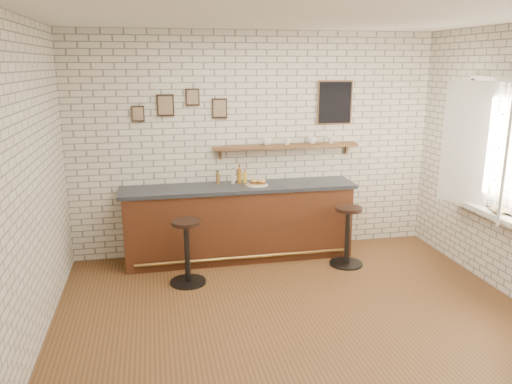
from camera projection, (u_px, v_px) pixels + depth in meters
ground at (295, 314)px, 5.28m from camera, size 5.00×5.00×0.00m
bar_counter at (239, 222)px, 6.71m from camera, size 3.10×0.65×1.01m
sandwich_plate at (257, 185)px, 6.59m from camera, size 0.28×0.28×0.01m
ciabatta_sandwich at (258, 182)px, 6.58m from camera, size 0.22×0.15×0.07m
potato_chips at (256, 184)px, 6.58m from camera, size 0.26×0.18×0.00m
bitters_bottle_brown at (218, 179)px, 6.65m from camera, size 0.06×0.06×0.18m
bitters_bottle_white at (233, 177)px, 6.68m from camera, size 0.05×0.05×0.21m
bitters_bottle_amber at (239, 176)px, 6.70m from camera, size 0.06×0.06×0.25m
condiment_bottle_yellow at (245, 178)px, 6.72m from camera, size 0.05×0.05×0.17m
bar_stool_left at (187, 250)px, 5.93m from camera, size 0.44×0.44×0.79m
bar_stool_right at (347, 234)px, 6.48m from camera, size 0.44×0.44×0.79m
wall_shelf at (287, 146)px, 6.79m from camera, size 2.00×0.18×0.18m
shelf_cup_a at (267, 142)px, 6.72m from camera, size 0.12×0.12×0.10m
shelf_cup_b at (287, 142)px, 6.78m from camera, size 0.13×0.13×0.09m
shelf_cup_c at (312, 140)px, 6.84m from camera, size 0.14×0.14×0.10m
shelf_cup_d at (331, 140)px, 6.90m from camera, size 0.12×0.12×0.09m
back_wall_decor at (273, 104)px, 6.69m from camera, size 2.96×0.02×0.56m
window_sill at (487, 211)px, 5.81m from camera, size 0.20×1.35×0.06m
casement_window at (492, 148)px, 5.62m from camera, size 0.40×1.30×1.56m
book_lower at (492, 211)px, 5.70m from camera, size 0.19×0.24×0.02m
book_upper at (492, 209)px, 5.70m from camera, size 0.27×0.29×0.02m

